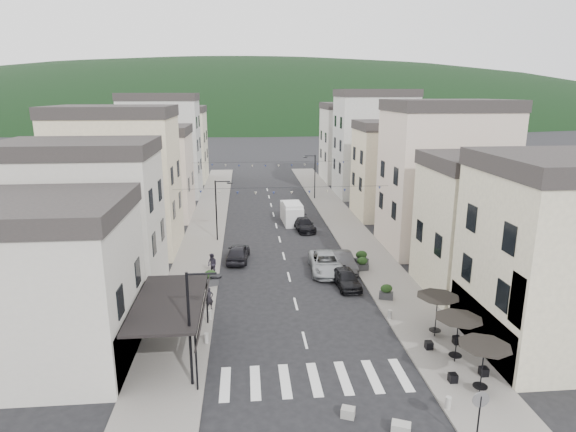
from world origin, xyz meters
name	(u,v)px	position (x,y,z in m)	size (l,w,h in m)	color
ground	(321,404)	(0.00, 0.00, 0.00)	(700.00, 700.00, 0.00)	black
sidewalk_left	(207,224)	(-7.50, 32.00, 0.06)	(4.00, 76.00, 0.12)	slate
sidewalk_right	(342,221)	(7.50, 32.00, 0.06)	(4.00, 76.00, 0.12)	slate
hill_backdrop	(248,114)	(0.00, 300.00, 0.00)	(640.00, 360.00, 70.00)	black
boutique_building	(11,294)	(-15.50, 5.00, 4.00)	(12.00, 8.00, 8.00)	#B4B0A5
bistro_building	(573,264)	(14.50, 4.00, 5.00)	(10.00, 8.00, 10.00)	#B7AF91
boutique_awning	(174,303)	(-7.25, 5.00, 3.11)	(3.77, 7.50, 3.28)	black
buildings_row_left	(148,163)	(-14.50, 37.75, 6.12)	(10.20, 54.16, 14.00)	#B4B0A5
buildings_row_right	(394,159)	(14.50, 36.59, 6.32)	(10.20, 54.16, 14.50)	#B7AF91
cafe_terrace	(458,323)	(7.70, 2.80, 2.36)	(2.50, 8.10, 2.53)	black
streetlamp_left_near	(195,317)	(-5.82, 2.00, 3.70)	(1.70, 0.56, 6.00)	black
streetlamp_left_far	(219,204)	(-5.82, 26.00, 3.70)	(1.70, 0.56, 6.00)	black
streetlamp_right_far	(313,172)	(5.82, 44.00, 3.70)	(1.70, 0.56, 6.00)	black
traffic_sign	(480,409)	(5.80, -3.50, 1.93)	(0.70, 0.07, 2.70)	black
bollards	(306,338)	(0.00, 5.50, 0.42)	(11.66, 10.26, 0.60)	gray
bunting_near	(283,191)	(0.00, 22.00, 5.65)	(19.00, 0.28, 0.62)	black
bunting_far	(272,165)	(0.00, 38.00, 5.65)	(19.00, 0.28, 0.62)	black
parked_car_a	(346,278)	(4.05, 13.67, 0.69)	(1.62, 4.03, 1.37)	black
parked_car_b	(343,261)	(4.51, 17.19, 0.72)	(1.52, 4.36, 1.44)	#343437
parked_car_c	(326,263)	(3.08, 16.81, 0.76)	(2.53, 5.48, 1.52)	#919599
parked_car_d	(304,224)	(2.80, 28.97, 0.64)	(1.79, 4.40, 1.28)	black
parked_car_e	(238,252)	(-4.02, 20.12, 0.75)	(1.78, 4.43, 1.51)	black
delivery_van	(292,213)	(1.80, 32.15, 1.16)	(2.19, 5.01, 2.36)	silver
pedestrian_a	(209,299)	(-5.80, 10.41, 0.89)	(0.56, 0.37, 1.54)	black
pedestrian_b	(212,264)	(-6.00, 16.80, 0.97)	(0.83, 0.65, 1.71)	#26222D
concrete_block_a	(401,429)	(3.08, -2.28, 0.25)	(0.80, 0.50, 0.50)	gray
concrete_block_b	(348,412)	(1.07, -1.00, 0.23)	(0.60, 0.45, 0.45)	gray
planter_la	(183,313)	(-7.36, 8.77, 0.74)	(1.29, 0.99, 1.28)	#2A2A2C
planter_lb	(211,278)	(-6.00, 14.57, 0.70)	(1.20, 0.90, 1.19)	#2F2F32
planter_ra	(386,292)	(6.35, 11.04, 0.64)	(1.07, 0.81, 1.07)	#313134
planter_rb	(362,264)	(6.00, 16.66, 0.66)	(1.05, 0.68, 1.10)	#2F2F32
planter_rc	(361,258)	(6.24, 17.92, 0.71)	(1.20, 0.84, 1.22)	#2E2F31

